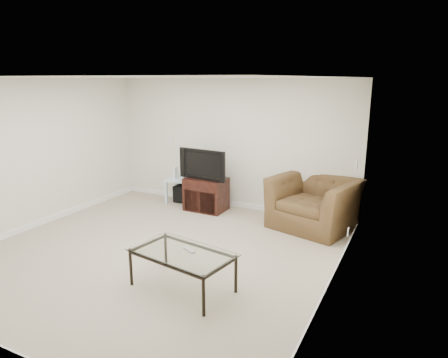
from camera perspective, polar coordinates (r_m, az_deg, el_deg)
The scene contains 18 objects.
floor at distance 6.05m, azimuth -9.50°, elevation -10.29°, with size 5.00×5.00×0.00m, color tan.
ceiling at distance 5.52m, azimuth -10.58°, elevation 14.10°, with size 5.00×5.00×0.00m, color white.
wall_back at distance 7.76m, azimuth 0.98°, elevation 5.01°, with size 5.00×0.02×2.50m, color silver.
wall_left at distance 7.39m, azimuth -25.86°, elevation 3.13°, with size 0.02×5.00×2.50m, color silver.
wall_right at distance 4.66m, azimuth 15.64°, elevation -1.73°, with size 0.02×5.00×2.50m, color silver.
plate_back at distance 8.45m, azimuth -7.70°, elevation 5.63°, with size 0.12×0.02×0.12m, color white.
plate_right_switch at distance 6.20m, azimuth 18.42°, elevation 1.95°, with size 0.02×0.09×0.13m, color white.
plate_right_outlet at distance 6.18m, azimuth 17.32°, elevation -7.22°, with size 0.02×0.08×0.12m, color white.
tv_stand at distance 7.72m, azimuth -2.55°, elevation -2.16°, with size 0.76×0.53×0.64m, color black, non-canonical shape.
dvd_player at distance 7.62m, azimuth -2.73°, elevation -0.71°, with size 0.43×0.30×0.06m, color black.
television at distance 7.54m, azimuth -2.72°, elevation 2.21°, with size 0.93×0.19×0.58m, color black.
side_table at distance 8.27m, azimuth -6.06°, elevation -1.56°, with size 0.53×0.53×0.51m, color silver, non-canonical shape.
subwoofer at distance 8.30m, azimuth -5.78°, elevation -2.04°, with size 0.33×0.33×0.33m, color black.
game_console at distance 8.22m, azimuth -6.99°, elevation 0.97°, with size 0.05×0.17×0.23m, color white.
game_case at distance 8.14m, azimuth -5.78°, elevation 0.76°, with size 0.05×0.15×0.20m, color silver.
recliner at distance 6.91m, azimuth 12.80°, elevation -2.20°, with size 1.33×0.86×1.16m, color #4D3F24.
coffee_table at distance 4.95m, azimuth -5.97°, elevation -12.84°, with size 1.23×0.70×0.48m, color black, non-canonical shape.
remote at distance 4.86m, azimuth -5.00°, elevation -10.08°, with size 0.19×0.05×0.02m, color #B2B2B7.
Camera 1 is at (3.30, -4.42, 2.48)m, focal length 32.00 mm.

